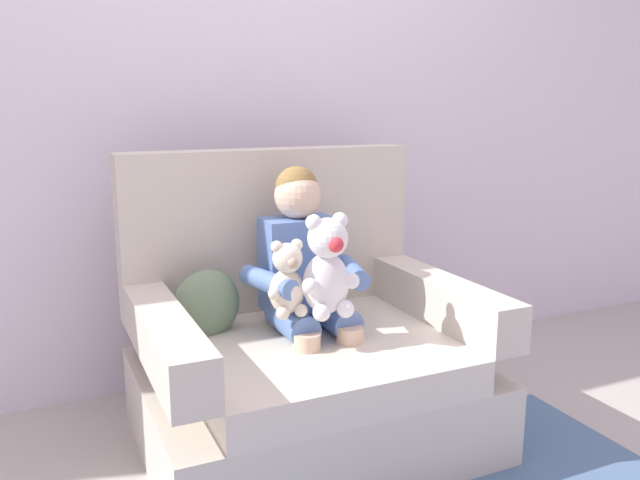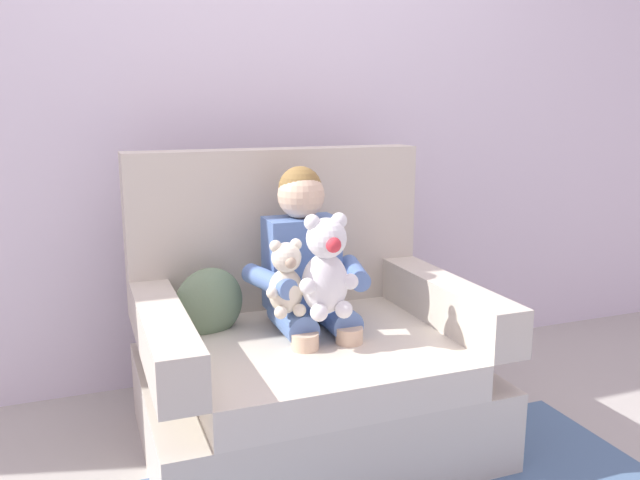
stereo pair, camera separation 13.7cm
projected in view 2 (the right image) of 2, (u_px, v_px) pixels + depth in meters
ground_plane at (311, 441)px, 2.35m from camera, size 8.00×8.00×0.00m
back_wall at (250, 81)px, 2.77m from camera, size 6.00×0.10×2.60m
armchair at (305, 355)px, 2.34m from camera, size 1.16×0.92×1.04m
seated_child at (308, 271)px, 2.30m from camera, size 0.45×0.39×0.82m
plush_white at (326, 268)px, 2.11m from camera, size 0.20×0.17×0.34m
plush_cream at (286, 280)px, 2.12m from camera, size 0.15×0.12×0.26m
throw_pillow at (209, 303)px, 2.29m from camera, size 0.28×0.18×0.26m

